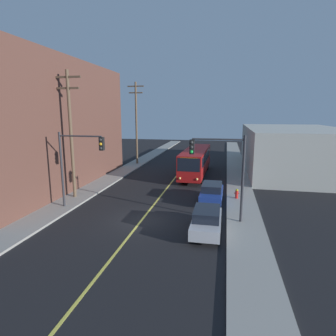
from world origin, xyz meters
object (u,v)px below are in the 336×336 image
(traffic_signal_left_corner, at_px, (79,156))
(traffic_signal_right_corner, at_px, (220,162))
(city_bus, at_px, (196,160))
(fire_hydrant, at_px, (237,193))
(parked_car_blue, at_px, (212,192))
(utility_pole_near, at_px, (71,130))
(utility_pole_mid, at_px, (136,120))
(parked_car_silver, at_px, (207,220))

(traffic_signal_left_corner, distance_m, traffic_signal_right_corner, 10.84)
(city_bus, height_order, traffic_signal_right_corner, traffic_signal_right_corner)
(fire_hydrant, bearing_deg, traffic_signal_left_corner, -157.85)
(parked_car_blue, relative_size, traffic_signal_right_corner, 0.74)
(utility_pole_near, height_order, utility_pole_mid, utility_pole_mid)
(city_bus, relative_size, traffic_signal_left_corner, 2.03)
(parked_car_blue, bearing_deg, utility_pole_mid, 126.50)
(city_bus, distance_m, utility_pole_near, 15.85)
(parked_car_silver, distance_m, traffic_signal_left_corner, 11.01)
(parked_car_silver, height_order, parked_car_blue, same)
(parked_car_silver, distance_m, parked_car_blue, 6.62)
(traffic_signal_left_corner, relative_size, fire_hydrant, 7.14)
(city_bus, distance_m, utility_pole_mid, 11.85)
(parked_car_silver, height_order, utility_pole_near, utility_pole_near)
(traffic_signal_right_corner, bearing_deg, parked_car_silver, -108.60)
(parked_car_silver, xyz_separation_m, utility_pole_mid, (-11.83, 22.60, 5.69))
(traffic_signal_left_corner, height_order, traffic_signal_right_corner, same)
(utility_pole_near, height_order, fire_hydrant, utility_pole_near)
(city_bus, xyz_separation_m, utility_pole_near, (-9.65, -11.80, 4.34))
(city_bus, bearing_deg, utility_pole_near, -129.28)
(utility_pole_near, height_order, traffic_signal_right_corner, utility_pole_near)
(parked_car_silver, height_order, traffic_signal_right_corner, traffic_signal_right_corner)
(traffic_signal_left_corner, bearing_deg, utility_pole_mid, 94.88)
(traffic_signal_left_corner, relative_size, traffic_signal_right_corner, 1.00)
(traffic_signal_right_corner, xyz_separation_m, fire_hydrant, (1.44, 5.53, -3.72))
(parked_car_blue, height_order, utility_pole_mid, utility_pole_mid)
(fire_hydrant, bearing_deg, traffic_signal_right_corner, -104.59)
(utility_pole_mid, xyz_separation_m, traffic_signal_right_corner, (12.53, -20.54, -2.22))
(parked_car_blue, bearing_deg, parked_car_silver, -89.91)
(utility_pole_near, bearing_deg, traffic_signal_right_corner, -13.66)
(traffic_signal_left_corner, xyz_separation_m, traffic_signal_right_corner, (10.82, -0.54, 0.00))
(utility_pole_mid, bearing_deg, traffic_signal_left_corner, -85.12)
(parked_car_silver, distance_m, utility_pole_near, 14.26)
(traffic_signal_right_corner, bearing_deg, city_bus, 102.14)
(utility_pole_mid, bearing_deg, fire_hydrant, -47.05)
(traffic_signal_left_corner, xyz_separation_m, fire_hydrant, (12.26, 4.99, -3.72))
(city_bus, distance_m, traffic_signal_left_corner, 16.47)
(parked_car_blue, xyz_separation_m, traffic_signal_left_corner, (-10.12, -4.02, 3.46))
(city_bus, height_order, parked_car_silver, city_bus)
(parked_car_blue, xyz_separation_m, utility_pole_mid, (-11.82, 15.98, 5.69))
(city_bus, height_order, utility_pole_mid, utility_pole_mid)
(parked_car_silver, height_order, utility_pole_mid, utility_pole_mid)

